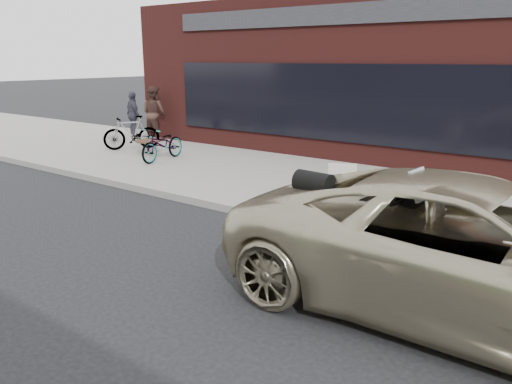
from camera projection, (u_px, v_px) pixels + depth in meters
name	position (u px, v px, depth m)	size (l,w,h in m)	color
ground	(85.00, 318.00, 5.62)	(120.00, 120.00, 0.00)	black
near_sidewalk	(356.00, 187.00, 11.05)	(44.00, 6.00, 0.15)	gray
storefront	(394.00, 76.00, 17.07)	(14.00, 10.07, 4.50)	#4E1C19
motorcycle	(352.00, 225.00, 6.68)	(2.47, 0.80, 1.56)	black
minivan	(479.00, 252.00, 5.44)	(2.59, 5.62, 1.56)	#BEB294
bicycle_front	(163.00, 144.00, 13.45)	(0.59, 1.68, 0.88)	gray
bicycle_rear	(131.00, 133.00, 15.07)	(0.47, 1.68, 1.01)	gray
sandwich_sign	(342.00, 185.00, 9.20)	(0.67, 0.65, 0.82)	beige
cafe_table	(148.00, 141.00, 14.33)	(0.70, 0.70, 0.40)	black
cafe_patron_left	(154.00, 113.00, 16.70)	(0.88, 0.68, 1.80)	#412A22
cafe_patron_right	(133.00, 114.00, 17.33)	(0.92, 0.38, 1.58)	#3B3A4A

